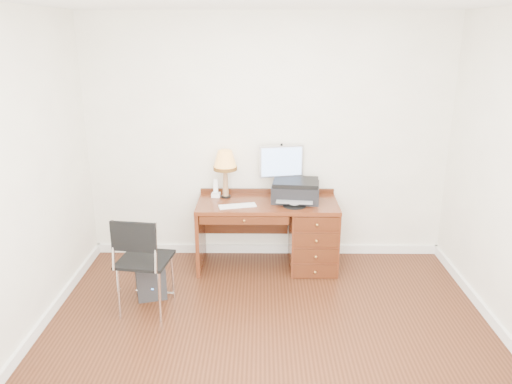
{
  "coord_description": "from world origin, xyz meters",
  "views": [
    {
      "loc": [
        -0.07,
        -3.64,
        2.5
      ],
      "look_at": [
        -0.12,
        1.2,
        0.93
      ],
      "focal_mm": 35.0,
      "sensor_mm": 36.0,
      "label": 1
    }
  ],
  "objects_px": {
    "phone": "(216,192)",
    "chair": "(142,256)",
    "leg_lamp": "(225,163)",
    "desk": "(297,231)",
    "monitor": "(282,164)",
    "printer": "(296,190)",
    "equipment_box": "(151,280)"
  },
  "relations": [
    {
      "from": "monitor",
      "to": "equipment_box",
      "type": "bearing_deg",
      "value": -157.05
    },
    {
      "from": "leg_lamp",
      "to": "equipment_box",
      "type": "distance_m",
      "value": 1.45
    },
    {
      "from": "leg_lamp",
      "to": "chair",
      "type": "relative_size",
      "value": 0.55
    },
    {
      "from": "printer",
      "to": "chair",
      "type": "bearing_deg",
      "value": -137.16
    },
    {
      "from": "desk",
      "to": "chair",
      "type": "bearing_deg",
      "value": -145.6
    },
    {
      "from": "printer",
      "to": "phone",
      "type": "distance_m",
      "value": 0.88
    },
    {
      "from": "printer",
      "to": "equipment_box",
      "type": "distance_m",
      "value": 1.77
    },
    {
      "from": "desk",
      "to": "equipment_box",
      "type": "xyz_separation_m",
      "value": [
        -1.47,
        -0.67,
        -0.25
      ]
    },
    {
      "from": "phone",
      "to": "chair",
      "type": "height_order",
      "value": "chair"
    },
    {
      "from": "desk",
      "to": "equipment_box",
      "type": "relative_size",
      "value": 4.68
    },
    {
      "from": "printer",
      "to": "equipment_box",
      "type": "xyz_separation_m",
      "value": [
        -1.45,
        -0.73,
        -0.7
      ]
    },
    {
      "from": "phone",
      "to": "printer",
      "type": "bearing_deg",
      "value": -3.35
    },
    {
      "from": "monitor",
      "to": "printer",
      "type": "bearing_deg",
      "value": -61.37
    },
    {
      "from": "printer",
      "to": "chair",
      "type": "height_order",
      "value": "printer"
    },
    {
      "from": "leg_lamp",
      "to": "desk",
      "type": "bearing_deg",
      "value": -10.81
    },
    {
      "from": "desk",
      "to": "phone",
      "type": "bearing_deg",
      "value": 169.32
    },
    {
      "from": "phone",
      "to": "chair",
      "type": "bearing_deg",
      "value": -112.42
    },
    {
      "from": "printer",
      "to": "phone",
      "type": "height_order",
      "value": "printer"
    },
    {
      "from": "monitor",
      "to": "chair",
      "type": "xyz_separation_m",
      "value": [
        -1.29,
        -1.23,
        -0.52
      ]
    },
    {
      "from": "printer",
      "to": "equipment_box",
      "type": "bearing_deg",
      "value": -146.73
    },
    {
      "from": "desk",
      "to": "printer",
      "type": "bearing_deg",
      "value": 106.47
    },
    {
      "from": "monitor",
      "to": "printer",
      "type": "distance_m",
      "value": 0.33
    },
    {
      "from": "monitor",
      "to": "phone",
      "type": "bearing_deg",
      "value": 173.5
    },
    {
      "from": "desk",
      "to": "monitor",
      "type": "relative_size",
      "value": 2.67
    },
    {
      "from": "monitor",
      "to": "leg_lamp",
      "type": "distance_m",
      "value": 0.62
    },
    {
      "from": "monitor",
      "to": "leg_lamp",
      "type": "xyz_separation_m",
      "value": [
        -0.61,
        -0.09,
        0.03
      ]
    },
    {
      "from": "desk",
      "to": "monitor",
      "type": "bearing_deg",
      "value": 125.06
    },
    {
      "from": "printer",
      "to": "desk",
      "type": "bearing_deg",
      "value": -67.13
    },
    {
      "from": "monitor",
      "to": "equipment_box",
      "type": "xyz_separation_m",
      "value": [
        -1.3,
        -0.91,
        -0.94
      ]
    },
    {
      "from": "phone",
      "to": "chair",
      "type": "xyz_separation_m",
      "value": [
        -0.56,
        -1.16,
        -0.23
      ]
    },
    {
      "from": "leg_lamp",
      "to": "phone",
      "type": "height_order",
      "value": "leg_lamp"
    },
    {
      "from": "phone",
      "to": "chair",
      "type": "distance_m",
      "value": 1.31
    }
  ]
}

